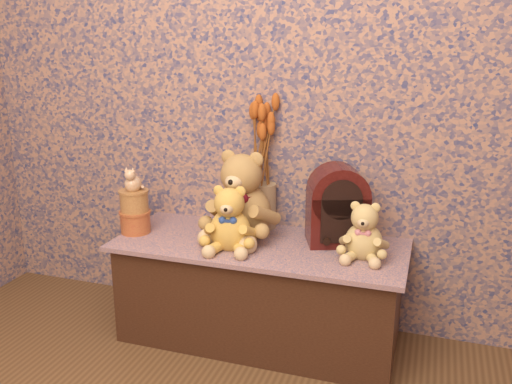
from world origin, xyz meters
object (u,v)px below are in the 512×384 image
teddy_medium (230,215)px  teddy_small (364,228)px  cathedral_radio (337,205)px  ceramic_vase (263,205)px  biscuit_tin_lower (135,222)px  cat_figurine (133,178)px  teddy_large (243,191)px

teddy_medium → teddy_small: teddy_medium is taller
teddy_medium → cathedral_radio: 0.46m
ceramic_vase → biscuit_tin_lower: (-0.52, -0.25, -0.06)m
biscuit_tin_lower → cat_figurine: cat_figurine is taller
cat_figurine → teddy_large: bearing=4.3°
ceramic_vase → cat_figurine: bearing=-154.4°
cat_figurine → teddy_medium: bearing=-13.6°
ceramic_vase → teddy_small: bearing=-24.0°
ceramic_vase → biscuit_tin_lower: ceramic_vase is taller
ceramic_vase → cathedral_radio: bearing=-14.3°
teddy_large → teddy_medium: (-0.00, -0.15, -0.06)m
teddy_small → teddy_large: bearing=170.7°
ceramic_vase → cat_figurine: 0.60m
teddy_large → cat_figurine: bearing=-162.5°
cathedral_radio → ceramic_vase: size_ratio=1.63×
ceramic_vase → teddy_large: bearing=-107.1°
teddy_large → biscuit_tin_lower: bearing=-162.5°
teddy_small → cathedral_radio: (-0.13, 0.13, 0.05)m
teddy_large → teddy_small: (0.54, -0.08, -0.08)m
cathedral_radio → ceramic_vase: (-0.36, 0.09, -0.07)m
cathedral_radio → ceramic_vase: 0.38m
cathedral_radio → cat_figurine: bearing=169.2°
teddy_small → cathedral_radio: 0.19m
teddy_small → biscuit_tin_lower: bearing=-179.3°
teddy_medium → teddy_small: bearing=-2.2°
teddy_large → cathedral_radio: (0.41, 0.05, -0.04)m
cathedral_radio → cat_figurine: (-0.89, -0.16, 0.08)m
teddy_medium → biscuit_tin_lower: size_ratio=2.17×
teddy_medium → ceramic_vase: (0.05, 0.29, -0.04)m
teddy_medium → ceramic_vase: size_ratio=1.40×
cat_figurine → biscuit_tin_lower: bearing=0.0°
teddy_medium → biscuit_tin_lower: (-0.48, 0.04, -0.10)m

